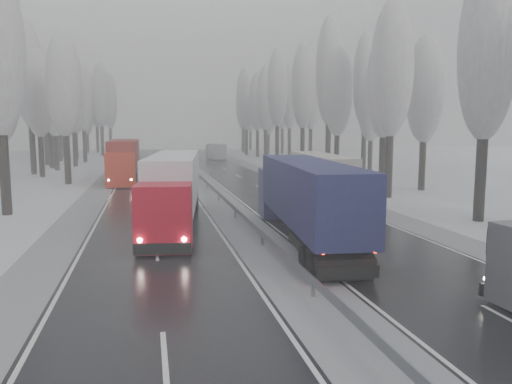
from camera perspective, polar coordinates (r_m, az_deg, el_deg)
name	(u,v)px	position (r m, az deg, el deg)	size (l,w,h in m)	color
ground	(360,346)	(14.53, 11.81, -16.84)	(260.00, 260.00, 0.00)	silver
carriageway_right	(275,196)	(43.83, 2.17, -0.42)	(7.50, 200.00, 0.03)	black
carriageway_left	(153,199)	(42.49, -11.69, -0.81)	(7.50, 200.00, 0.03)	black
median_slush	(216,197)	(42.84, -4.65, -0.61)	(3.00, 200.00, 0.04)	#94969B
shoulder_right	(328,194)	(45.30, 8.25, -0.23)	(2.40, 200.00, 0.04)	#94969B
shoulder_left	(91,201)	(42.74, -18.34, -0.98)	(2.40, 200.00, 0.04)	#94969B
median_guardrail	(215,191)	(42.75, -4.66, 0.15)	(0.12, 200.00, 0.76)	slate
tree_16	(488,50)	(34.85, 24.97, 14.50)	(3.60, 3.60, 16.53)	black
tree_18	(392,70)	(44.20, 15.28, 13.29)	(3.60, 3.60, 16.58)	black
tree_19	(425,90)	(50.23, 18.78, 10.94)	(3.60, 3.60, 14.57)	black
tree_20	(384,86)	(52.90, 14.46, 11.68)	(3.60, 3.60, 15.71)	black
tree_21	(387,72)	(57.62, 14.73, 13.15)	(3.60, 3.60, 18.62)	black
tree_22	(338,92)	(62.08, 9.34, 11.22)	(3.60, 3.60, 15.86)	black
tree_23	(371,106)	(68.14, 13.06, 9.53)	(3.60, 3.60, 13.55)	black
tree_24	(329,72)	(67.69, 8.38, 13.41)	(3.60, 3.60, 20.49)	black
tree_25	(365,81)	(73.93, 12.40, 12.28)	(3.60, 3.60, 19.44)	black
tree_26	(303,87)	(77.14, 5.40, 11.89)	(3.60, 3.60, 18.78)	black
tree_27	(338,94)	(83.22, 9.34, 10.97)	(3.60, 3.60, 17.62)	black
tree_28	(277,88)	(87.09, 2.46, 11.74)	(3.60, 3.60, 19.62)	black
tree_29	(311,96)	(92.93, 6.30, 10.83)	(3.60, 3.60, 18.11)	black
tree_30	(266,98)	(96.51, 1.10, 10.64)	(3.60, 3.60, 17.86)	black
tree_31	(290,98)	(101.89, 3.87, 10.71)	(3.60, 3.60, 18.58)	black
tree_32	(257,102)	(103.81, 0.17, 10.22)	(3.60, 3.60, 17.33)	black
tree_33	(268,112)	(108.33, 1.36, 9.08)	(3.60, 3.60, 14.33)	black
tree_34	(247,103)	(110.59, -1.09, 10.14)	(3.60, 3.60, 17.63)	black
tree_35	(282,102)	(116.59, 3.04, 10.18)	(3.60, 3.60, 18.25)	black
tree_36	(244,98)	(120.58, -1.39, 10.69)	(3.60, 3.60, 20.23)	black
tree_37	(269,109)	(125.84, 1.44, 9.43)	(3.60, 3.60, 16.37)	black
tree_38	(243,106)	(131.19, -1.52, 9.79)	(3.60, 3.60, 17.97)	black
tree_39	(250,111)	(135.61, -0.65, 9.23)	(3.60, 3.60, 16.19)	black
tree_62	(64,85)	(56.61, -21.12, 11.34)	(3.60, 3.60, 16.04)	black
tree_64	(38,94)	(66.16, -23.64, 10.22)	(3.60, 3.60, 15.42)	black
tree_65	(29,75)	(70.62, -24.56, 12.06)	(3.60, 3.60, 19.48)	black
tree_66	(54,100)	(75.59, -22.11, 9.76)	(3.60, 3.60, 15.23)	black
tree_67	(48,93)	(79.83, -22.65, 10.44)	(3.60, 3.60, 17.09)	black
tree_68	(73,96)	(82.08, -20.22, 10.25)	(3.60, 3.60, 16.65)	black
tree_69	(43,86)	(86.91, -23.12, 11.06)	(3.60, 3.60, 19.35)	black
tree_70	(83,98)	(92.05, -19.20, 10.10)	(3.60, 3.60, 17.09)	black
tree_71	(57,90)	(96.76, -21.79, 10.78)	(3.60, 3.60, 19.61)	black
tree_72	(75,108)	(101.57, -20.00, 9.05)	(3.60, 3.60, 15.11)	black
tree_73	(62,101)	(106.00, -21.31, 9.63)	(3.60, 3.60, 17.22)	black
tree_74	(101,96)	(112.02, -17.33, 10.45)	(3.60, 3.60, 19.68)	black
tree_75	(58,100)	(117.07, -21.66, 9.78)	(3.60, 3.60, 18.60)	black
tree_76	(109,102)	(121.25, -16.43, 9.88)	(3.60, 3.60, 18.55)	black
tree_77	(86,114)	(125.64, -18.84, 8.45)	(3.60, 3.60, 14.32)	black
tree_78	(96,100)	(128.13, -17.82, 9.96)	(3.60, 3.60, 19.55)	black
tree_79	(86,107)	(132.32, -18.83, 9.14)	(3.60, 3.60, 17.07)	black
truck_blue_box	(303,195)	(25.96, 5.45, -0.30)	(3.99, 16.72, 4.25)	navy
truck_cream_box	(318,173)	(41.73, 7.07, 2.18)	(3.28, 14.92, 3.80)	beige
box_truck_distant	(216,151)	(95.05, -4.64, 4.65)	(2.97, 8.22, 3.02)	#B4B5BB
truck_red_white	(174,184)	(30.72, -9.36, 0.85)	(4.60, 16.86, 4.29)	#B50A1B
truck_red_red	(124,157)	(57.91, -14.83, 3.86)	(3.00, 17.83, 4.56)	red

